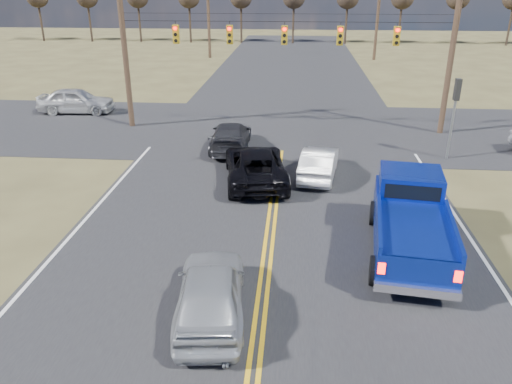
# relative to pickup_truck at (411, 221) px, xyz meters

# --- Properties ---
(ground) EXTENTS (160.00, 160.00, 0.00)m
(ground) POSITION_rel_pickup_truck_xyz_m (-4.49, -4.17, -1.10)
(ground) COLOR brown
(ground) RESTS_ON ground
(road_main) EXTENTS (14.00, 120.00, 0.02)m
(road_main) POSITION_rel_pickup_truck_xyz_m (-4.49, 5.83, -1.10)
(road_main) COLOR #28282B
(road_main) RESTS_ON ground
(road_cross) EXTENTS (120.00, 12.00, 0.02)m
(road_cross) POSITION_rel_pickup_truck_xyz_m (-4.49, 13.83, -1.10)
(road_cross) COLOR #28282B
(road_cross) RESTS_ON ground
(signal_gantry) EXTENTS (19.60, 4.83, 10.00)m
(signal_gantry) POSITION_rel_pickup_truck_xyz_m (-3.99, 13.62, 3.97)
(signal_gantry) COLOR #473323
(signal_gantry) RESTS_ON ground
(utility_poles) EXTENTS (19.60, 58.32, 10.00)m
(utility_poles) POSITION_rel_pickup_truck_xyz_m (-4.49, 12.83, 4.13)
(utility_poles) COLOR #473323
(utility_poles) RESTS_ON ground
(treeline) EXTENTS (87.00, 117.80, 7.40)m
(treeline) POSITION_rel_pickup_truck_xyz_m (-4.49, 22.79, 4.61)
(treeline) COLOR #33261C
(treeline) RESTS_ON ground
(pickup_truck) EXTENTS (3.00, 6.25, 2.26)m
(pickup_truck) POSITION_rel_pickup_truck_xyz_m (0.00, 0.00, 0.00)
(pickup_truck) COLOR black
(pickup_truck) RESTS_ON ground
(silver_suv) EXTENTS (2.21, 4.51, 1.48)m
(silver_suv) POSITION_rel_pickup_truck_xyz_m (-5.77, -3.86, -0.35)
(silver_suv) COLOR #ACAFB4
(silver_suv) RESTS_ON ground
(black_suv) EXTENTS (3.30, 5.71, 1.50)m
(black_suv) POSITION_rel_pickup_truck_xyz_m (-5.40, 5.62, -0.35)
(black_suv) COLOR black
(black_suv) RESTS_ON ground
(white_car_queue) EXTENTS (1.98, 4.22, 1.34)m
(white_car_queue) POSITION_rel_pickup_truck_xyz_m (-2.65, 6.38, -0.43)
(white_car_queue) COLOR silver
(white_car_queue) RESTS_ON ground
(dgrey_car_queue) EXTENTS (2.10, 4.81, 1.38)m
(dgrey_car_queue) POSITION_rel_pickup_truck_xyz_m (-7.04, 9.96, -0.41)
(dgrey_car_queue) COLOR #2B2B2F
(dgrey_car_queue) RESTS_ON ground
(cross_car_west) EXTENTS (2.21, 4.91, 1.64)m
(cross_car_west) POSITION_rel_pickup_truck_xyz_m (-18.05, 16.64, -0.28)
(cross_car_west) COLOR beige
(cross_car_west) RESTS_ON ground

